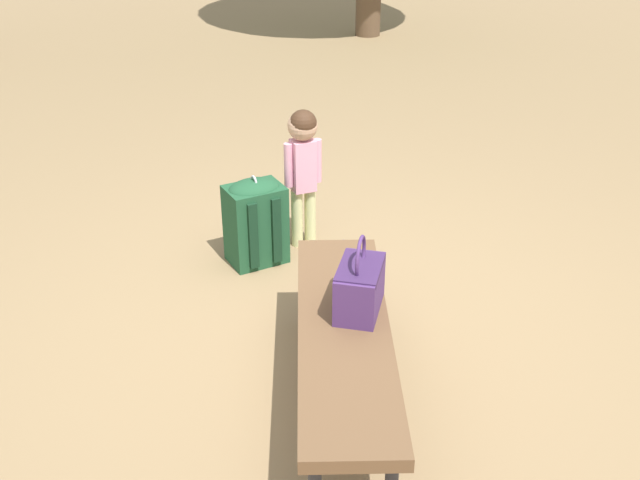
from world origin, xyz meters
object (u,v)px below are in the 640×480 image
Objects in this scene: handbag at (360,286)px; child_standing at (303,157)px; park_bench at (344,338)px; backpack_small at (342,268)px; backpack_large at (255,219)px.

child_standing is (1.46, 0.31, 0.02)m from handbag.
park_bench is 1.03m from backpack_small.
backpack_small is at bearing -157.85° from child_standing.
park_bench is at bearing -159.20° from backpack_large.
park_bench is 1.80× the size of child_standing.
backpack_small is at bearing -0.05° from park_bench.
child_standing is 1.58× the size of backpack_large.
handbag reaches higher than park_bench.
child_standing is at bearing 22.15° from backpack_small.
park_bench is 1.62m from child_standing.
handbag is 0.41× the size of child_standing.
backpack_large is at bearing 25.51° from handbag.
handbag reaches higher than backpack_small.
park_bench is 4.99× the size of backpack_small.
park_bench is at bearing 153.38° from handbag.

